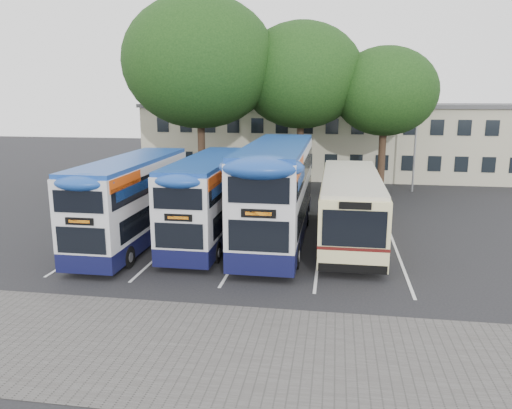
{
  "coord_description": "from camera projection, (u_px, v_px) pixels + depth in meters",
  "views": [
    {
      "loc": [
        0.32,
        -17.37,
        7.01
      ],
      "look_at": [
        -3.24,
        5.0,
        1.98
      ],
      "focal_mm": 35.0,
      "sensor_mm": 36.0,
      "label": 1
    }
  ],
  "objects": [
    {
      "name": "tree_left",
      "position": [
        199.0,
        62.0,
        33.38
      ],
      "size": [
        10.33,
        10.33,
        13.48
      ],
      "color": "black",
      "rests_on": "ground"
    },
    {
      "name": "bus_single",
      "position": [
        350.0,
        203.0,
        24.09
      ],
      "size": [
        2.78,
        10.93,
        3.26
      ],
      "color": "beige",
      "rests_on": "ground"
    },
    {
      "name": "paving_strip",
      "position": [
        244.0,
        353.0,
        13.8
      ],
      "size": [
        40.0,
        6.0,
        0.01
      ],
      "primitive_type": "cube",
      "color": "#595654",
      "rests_on": "ground"
    },
    {
      "name": "bus_dd_mid",
      "position": [
        210.0,
        195.0,
        23.97
      ],
      "size": [
        2.37,
        9.76,
        4.07
      ],
      "color": "#0F1037",
      "rests_on": "ground"
    },
    {
      "name": "bus_dd_left",
      "position": [
        132.0,
        198.0,
        23.36
      ],
      "size": [
        2.39,
        9.84,
        4.1
      ],
      "color": "#0F1037",
      "rests_on": "ground"
    },
    {
      "name": "bus_dd_right",
      "position": [
        277.0,
        188.0,
        23.74
      ],
      "size": [
        2.76,
        11.38,
        4.74
      ],
      "color": "#0F1037",
      "rests_on": "ground"
    },
    {
      "name": "lamp_post",
      "position": [
        417.0,
        122.0,
        35.55
      ],
      "size": [
        0.25,
        1.05,
        9.06
      ],
      "color": "gray",
      "rests_on": "ground"
    },
    {
      "name": "tree_right",
      "position": [
        385.0,
        92.0,
        33.75
      ],
      "size": [
        7.06,
        7.06,
        10.19
      ],
      "color": "black",
      "rests_on": "ground"
    },
    {
      "name": "bay_lines",
      "position": [
        246.0,
        245.0,
        23.71
      ],
      "size": [
        14.12,
        11.0,
        0.01
      ],
      "color": "silver",
      "rests_on": "ground"
    },
    {
      "name": "tree_mid",
      "position": [
        301.0,
        76.0,
        34.47
      ],
      "size": [
        8.58,
        8.58,
        11.91
      ],
      "color": "black",
      "rests_on": "ground"
    },
    {
      "name": "ground",
      "position": [
        322.0,
        289.0,
        18.32
      ],
      "size": [
        120.0,
        120.0,
        0.0
      ],
      "primitive_type": "plane",
      "color": "black",
      "rests_on": "ground"
    },
    {
      "name": "depot_building",
      "position": [
        332.0,
        139.0,
        43.65
      ],
      "size": [
        32.4,
        8.4,
        6.2
      ],
      "color": "#B5AD91",
      "rests_on": "ground"
    }
  ]
}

